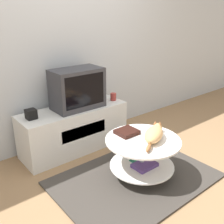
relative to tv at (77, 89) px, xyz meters
name	(u,v)px	position (x,y,z in m)	size (l,w,h in m)	color
ground_plane	(135,180)	(0.06, -0.93, -0.76)	(12.00, 12.00, 0.00)	#93704C
wall_back	(65,38)	(0.06, 0.32, 0.54)	(8.00, 0.05, 2.60)	silver
rug	(135,179)	(0.06, -0.93, -0.75)	(1.57, 1.10, 0.02)	#3D3833
tv_stand	(74,129)	(-0.07, 0.01, -0.50)	(1.29, 0.45, 0.53)	silver
tv	(77,89)	(0.00, 0.00, 0.00)	(0.58, 0.33, 0.46)	#333338
speaker	(31,114)	(-0.57, 0.02, -0.18)	(0.10, 0.10, 0.10)	black
mug	(113,97)	(0.49, -0.05, -0.19)	(0.07, 0.07, 0.09)	#99332D
coffee_table	(142,153)	(0.14, -0.94, -0.48)	(0.74, 0.74, 0.41)	#B2B2B7
dvd_box	(127,132)	(0.10, -0.74, -0.31)	(0.21, 0.19, 0.04)	black
cat	(154,134)	(0.22, -1.00, -0.27)	(0.48, 0.33, 0.12)	tan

